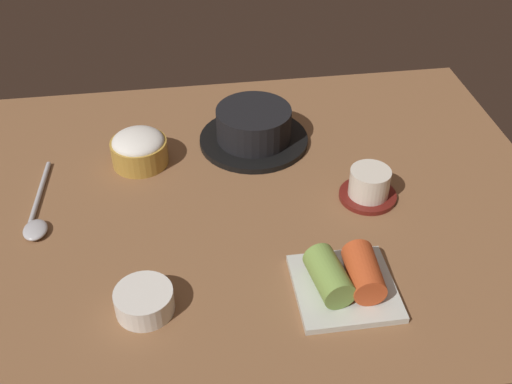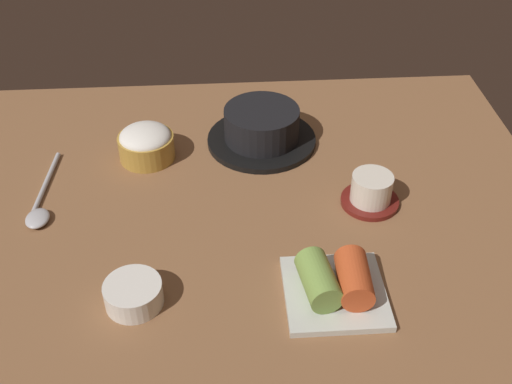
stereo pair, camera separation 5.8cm
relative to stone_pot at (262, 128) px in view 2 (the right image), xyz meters
The scene contains 7 objects.
dining_table 16.96cm from the stone_pot, 104.83° to the right, with size 100.00×76.00×2.00cm, color brown.
stone_pot is the anchor object (origin of this frame).
rice_bowl 20.37cm from the stone_pot, behind, with size 9.57×9.57×5.98cm.
tea_cup_with_saucer 24.09cm from the stone_pot, 49.01° to the right, with size 9.16×9.16×5.30cm.
kimchi_plate 37.63cm from the stone_pot, 79.16° to the right, with size 13.47×13.47×5.40cm.
side_bowl_near 41.40cm from the stone_pot, 118.21° to the right, with size 7.72×7.72×3.35cm.
spoon 39.46cm from the stone_pot, 155.60° to the right, with size 3.60×19.66×1.35cm.
Camera 2 is at (-2.99, -76.55, 65.22)cm, focal length 43.68 mm.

